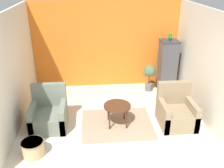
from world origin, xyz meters
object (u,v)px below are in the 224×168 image
(parrot, at_px, (170,37))
(potted_plant, at_px, (149,74))
(birdcage, at_px, (167,66))
(armchair_right, at_px, (176,113))
(coffee_table, at_px, (117,107))
(armchair_left, at_px, (49,115))
(wicker_basket, at_px, (33,148))

(parrot, bearing_deg, potted_plant, -176.08)
(birdcage, bearing_deg, parrot, 90.00)
(armchair_right, relative_size, birdcage, 0.62)
(birdcage, distance_m, potted_plant, 0.57)
(coffee_table, distance_m, potted_plant, 2.05)
(coffee_table, height_order, armchair_right, armchair_right)
(armchair_left, relative_size, birdcage, 0.62)
(armchair_left, xyz_separation_m, parrot, (3.20, 1.67, 1.31))
(coffee_table, bearing_deg, armchair_left, 176.97)
(wicker_basket, bearing_deg, coffee_table, 27.82)
(coffee_table, relative_size, birdcage, 0.41)
(armchair_right, xyz_separation_m, birdcage, (0.29, 1.83, 0.47))
(birdcage, bearing_deg, potted_plant, -176.28)
(wicker_basket, bearing_deg, birdcage, 38.23)
(potted_plant, bearing_deg, coffee_table, -123.26)
(parrot, bearing_deg, wicker_basket, -141.75)
(potted_plant, height_order, wicker_basket, potted_plant)
(coffee_table, relative_size, wicker_basket, 1.41)
(armchair_left, bearing_deg, potted_plant, 31.42)
(parrot, xyz_separation_m, wicker_basket, (-3.38, -2.66, -1.43))
(potted_plant, bearing_deg, birdcage, 3.72)
(armchair_left, height_order, birdcage, birdcage)
(coffee_table, relative_size, armchair_right, 0.66)
(armchair_right, bearing_deg, armchair_left, 176.88)
(coffee_table, height_order, potted_plant, potted_plant)
(birdcage, bearing_deg, wicker_basket, -141.77)
(coffee_table, bearing_deg, potted_plant, 56.74)
(coffee_table, distance_m, armchair_left, 1.56)
(coffee_table, xyz_separation_m, armchair_left, (-1.55, 0.08, -0.17))
(armchair_right, xyz_separation_m, parrot, (0.29, 1.83, 1.31))
(birdcage, distance_m, parrot, 0.85)
(armchair_right, bearing_deg, coffee_table, 176.77)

